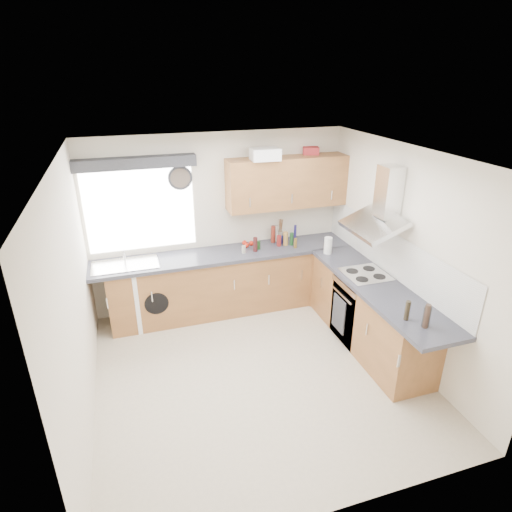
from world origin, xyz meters
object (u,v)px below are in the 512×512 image
object	(u,v)px
extractor_hood	(381,207)
upper_cabinets	(287,182)
oven	(362,309)
washing_machine	(154,293)

from	to	relation	value
extractor_hood	upper_cabinets	world-z (taller)	upper_cabinets
oven	upper_cabinets	xyz separation A→B (m)	(-0.55, 1.32, 1.38)
upper_cabinets	washing_machine	distance (m)	2.39
upper_cabinets	washing_machine	size ratio (longest dim) A/B	1.98
oven	washing_machine	distance (m)	2.78
oven	upper_cabinets	distance (m)	1.99
oven	extractor_hood	world-z (taller)	extractor_hood
extractor_hood	washing_machine	size ratio (longest dim) A/B	0.91
oven	washing_machine	world-z (taller)	washing_machine
extractor_hood	washing_machine	bearing A→B (deg)	154.86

